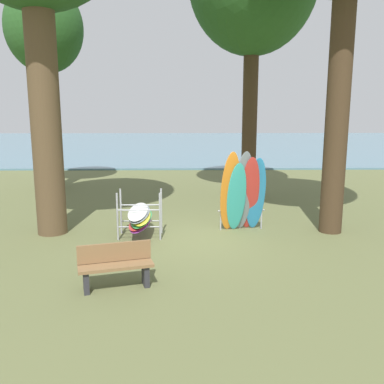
# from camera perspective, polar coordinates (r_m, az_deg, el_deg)

# --- Properties ---
(ground_plane) EXTENTS (80.00, 80.00, 0.00)m
(ground_plane) POSITION_cam_1_polar(r_m,az_deg,el_deg) (11.23, -0.12, -6.30)
(ground_plane) COLOR #60663D
(lake_water) EXTENTS (80.00, 36.00, 0.10)m
(lake_water) POSITION_cam_1_polar(r_m,az_deg,el_deg) (41.69, -0.75, 6.52)
(lake_water) COLOR slate
(lake_water) RESTS_ON ground
(tree_mid_behind) EXTENTS (3.10, 3.10, 8.36)m
(tree_mid_behind) POSITION_cam_1_polar(r_m,az_deg,el_deg) (19.15, -19.26, 19.51)
(tree_mid_behind) COLOR brown
(tree_mid_behind) RESTS_ON ground
(leaning_board_pile) EXTENTS (1.33, 0.90, 2.29)m
(leaning_board_pile) POSITION_cam_1_polar(r_m,az_deg,el_deg) (11.65, 6.88, -0.28)
(leaning_board_pile) COLOR orange
(leaning_board_pile) RESTS_ON ground
(board_storage_rack) EXTENTS (1.15, 2.13, 1.25)m
(board_storage_rack) POSITION_cam_1_polar(r_m,az_deg,el_deg) (11.35, -6.97, -3.31)
(board_storage_rack) COLOR #9EA0A5
(board_storage_rack) RESTS_ON ground
(park_bench) EXTENTS (1.46, 0.78, 0.85)m
(park_bench) POSITION_cam_1_polar(r_m,az_deg,el_deg) (8.27, -10.26, -9.63)
(park_bench) COLOR #2D2D33
(park_bench) RESTS_ON ground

